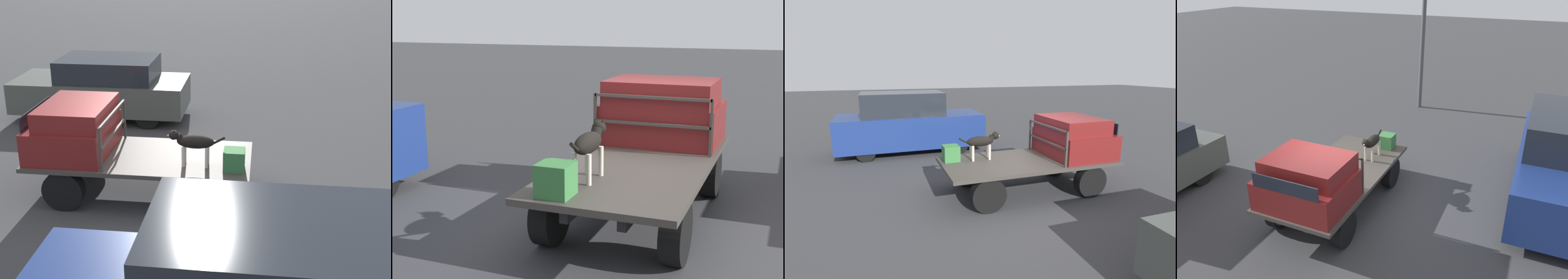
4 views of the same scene
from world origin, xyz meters
The scene contains 7 objects.
ground_plane centered at (0.00, 0.00, 0.00)m, with size 80.00×80.00×0.00m, color #38383A.
flatbed_truck centered at (0.00, 0.00, 0.58)m, with size 4.06×1.84×0.80m.
truck_cab centered at (1.25, 0.00, 1.26)m, with size 1.40×1.72×0.97m.
truck_headboard centered at (0.51, 0.00, 1.33)m, with size 0.04×1.72×0.80m.
dog centered at (-1.00, 0.35, 1.24)m, with size 1.03×0.24×0.68m.
cargo_crate centered at (-1.75, 0.46, 0.99)m, with size 0.37×0.37×0.37m.
parked_sedan centered at (2.02, -4.48, 0.82)m, with size 4.55×1.87×1.63m.
Camera 1 is at (-2.16, 9.15, 4.65)m, focal length 50.00 mm.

